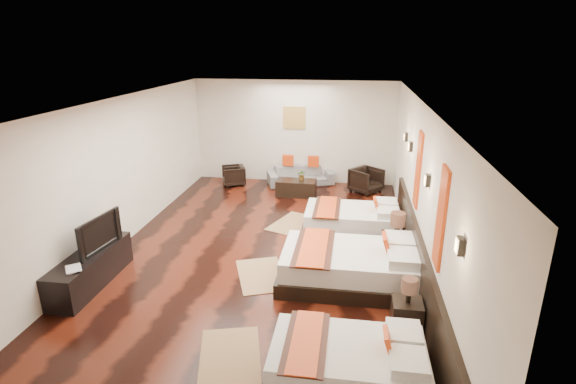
% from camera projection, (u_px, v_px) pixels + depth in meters
% --- Properties ---
extents(floor, '(5.50, 9.50, 0.01)m').
position_uv_depth(floor, '(259.00, 257.00, 8.17)').
color(floor, black).
rests_on(floor, ground).
extents(ceiling, '(5.50, 9.50, 0.01)m').
position_uv_depth(ceiling, '(256.00, 104.00, 7.26)').
color(ceiling, white).
rests_on(ceiling, floor).
extents(back_wall, '(5.50, 0.01, 2.80)m').
position_uv_depth(back_wall, '(294.00, 132.00, 12.16)').
color(back_wall, silver).
rests_on(back_wall, floor).
extents(left_wall, '(0.01, 9.50, 2.80)m').
position_uv_depth(left_wall, '(111.00, 178.00, 8.10)').
color(left_wall, silver).
rests_on(left_wall, floor).
extents(right_wall, '(0.01, 9.50, 2.80)m').
position_uv_depth(right_wall, '(420.00, 192.00, 7.33)').
color(right_wall, silver).
rests_on(right_wall, floor).
extents(headboard_panel, '(0.08, 6.60, 0.90)m').
position_uv_depth(headboard_panel, '(418.00, 266.00, 6.89)').
color(headboard_panel, black).
rests_on(headboard_panel, floor).
extents(bed_near, '(1.86, 1.17, 0.71)m').
position_uv_depth(bed_near, '(350.00, 362.00, 5.13)').
color(bed_near, black).
rests_on(bed_near, floor).
extents(bed_mid, '(2.32, 1.46, 0.88)m').
position_uv_depth(bed_mid, '(353.00, 266.00, 7.21)').
color(bed_mid, black).
rests_on(bed_mid, floor).
extents(bed_far, '(2.00, 1.26, 0.77)m').
position_uv_depth(bed_far, '(353.00, 220.00, 9.17)').
color(bed_far, black).
rests_on(bed_far, floor).
extents(nightstand_a, '(0.40, 0.40, 0.80)m').
position_uv_depth(nightstand_a, '(407.00, 312.00, 6.02)').
color(nightstand_a, black).
rests_on(nightstand_a, floor).
extents(nightstand_b, '(0.49, 0.49, 0.97)m').
position_uv_depth(nightstand_b, '(396.00, 246.00, 7.83)').
color(nightstand_b, black).
rests_on(nightstand_b, floor).
extents(jute_mat_near, '(1.03, 1.35, 0.01)m').
position_uv_depth(jute_mat_near, '(230.00, 358.00, 5.55)').
color(jute_mat_near, '#97744D').
rests_on(jute_mat_near, floor).
extents(jute_mat_mid, '(1.12, 1.39, 0.01)m').
position_uv_depth(jute_mat_mid, '(261.00, 275.00, 7.52)').
color(jute_mat_mid, '#97744D').
rests_on(jute_mat_mid, floor).
extents(jute_mat_far, '(1.14, 1.39, 0.01)m').
position_uv_depth(jute_mat_far, '(293.00, 223.00, 9.64)').
color(jute_mat_far, '#97744D').
rests_on(jute_mat_far, floor).
extents(tv_console, '(0.50, 1.80, 0.55)m').
position_uv_depth(tv_console, '(91.00, 269.00, 7.17)').
color(tv_console, black).
rests_on(tv_console, floor).
extents(tv, '(0.26, 1.01, 0.58)m').
position_uv_depth(tv, '(95.00, 233.00, 7.15)').
color(tv, black).
rests_on(tv, tv_console).
extents(book, '(0.35, 0.36, 0.03)m').
position_uv_depth(book, '(65.00, 271.00, 6.53)').
color(book, black).
rests_on(book, tv_console).
extents(figurine, '(0.41, 0.41, 0.34)m').
position_uv_depth(figurine, '(110.00, 227.00, 7.67)').
color(figurine, brown).
rests_on(figurine, tv_console).
extents(sofa, '(1.92, 1.26, 0.52)m').
position_uv_depth(sofa, '(301.00, 175.00, 12.22)').
color(sofa, slate).
rests_on(sofa, floor).
extents(armchair_left, '(0.77, 0.76, 0.54)m').
position_uv_depth(armchair_left, '(234.00, 176.00, 12.16)').
color(armchair_left, black).
rests_on(armchair_left, floor).
extents(armchair_right, '(0.98, 0.98, 0.64)m').
position_uv_depth(armchair_right, '(366.00, 180.00, 11.56)').
color(armchair_right, black).
rests_on(armchair_right, floor).
extents(coffee_table, '(1.02, 0.53, 0.40)m').
position_uv_depth(coffee_table, '(296.00, 188.00, 11.37)').
color(coffee_table, black).
rests_on(coffee_table, floor).
extents(table_plant, '(0.25, 0.22, 0.27)m').
position_uv_depth(table_plant, '(302.00, 175.00, 11.29)').
color(table_plant, '#266220').
rests_on(table_plant, coffee_table).
extents(orange_panel_a, '(0.04, 0.40, 1.30)m').
position_uv_depth(orange_panel_a, '(441.00, 218.00, 5.46)').
color(orange_panel_a, '#D86014').
rests_on(orange_panel_a, right_wall).
extents(orange_panel_b, '(0.04, 0.40, 1.30)m').
position_uv_depth(orange_panel_b, '(418.00, 170.00, 7.52)').
color(orange_panel_b, '#D86014').
rests_on(orange_panel_b, right_wall).
extents(sconce_near, '(0.07, 0.12, 0.18)m').
position_uv_depth(sconce_near, '(460.00, 246.00, 4.38)').
color(sconce_near, black).
rests_on(sconce_near, right_wall).
extents(sconce_mid, '(0.07, 0.12, 0.18)m').
position_uv_depth(sconce_mid, '(427.00, 180.00, 6.44)').
color(sconce_mid, black).
rests_on(sconce_mid, right_wall).
extents(sconce_far, '(0.07, 0.12, 0.18)m').
position_uv_depth(sconce_far, '(410.00, 147.00, 8.50)').
color(sconce_far, black).
rests_on(sconce_far, right_wall).
extents(sconce_lounge, '(0.07, 0.12, 0.18)m').
position_uv_depth(sconce_lounge, '(406.00, 137.00, 9.34)').
color(sconce_lounge, black).
rests_on(sconce_lounge, right_wall).
extents(gold_artwork, '(0.60, 0.04, 0.60)m').
position_uv_depth(gold_artwork, '(294.00, 118.00, 12.01)').
color(gold_artwork, '#AD873F').
rests_on(gold_artwork, back_wall).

